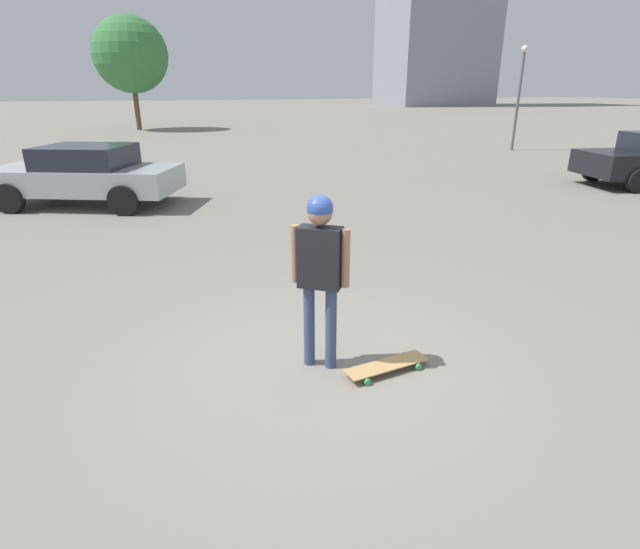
{
  "coord_description": "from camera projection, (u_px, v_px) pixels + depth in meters",
  "views": [
    {
      "loc": [
        -1.46,
        -4.26,
        2.7
      ],
      "look_at": [
        0.0,
        0.0,
        1.0
      ],
      "focal_mm": 28.0,
      "sensor_mm": 36.0,
      "label": 1
    }
  ],
  "objects": [
    {
      "name": "person",
      "position": [
        320.0,
        260.0,
        4.76
      ],
      "size": [
        0.49,
        0.4,
        1.77
      ],
      "rotation": [
        0.0,
        0.0,
        -0.61
      ],
      "color": "#38476B",
      "rests_on": "ground_plane"
    },
    {
      "name": "ground_plane",
      "position": [
        320.0,
        365.0,
        5.17
      ],
      "size": [
        220.0,
        220.0,
        0.0
      ],
      "primitive_type": "plane",
      "color": "gray"
    },
    {
      "name": "tree_distant",
      "position": [
        130.0,
        55.0,
        31.43
      ],
      "size": [
        4.64,
        4.64,
        6.9
      ],
      "color": "brown",
      "rests_on": "ground_plane"
    },
    {
      "name": "lamp_post",
      "position": [
        520.0,
        88.0,
        21.61
      ],
      "size": [
        0.28,
        0.28,
        4.33
      ],
      "color": "#59595E",
      "rests_on": "ground_plane"
    },
    {
      "name": "skateboard",
      "position": [
        387.0,
        365.0,
        5.02
      ],
      "size": [
        0.92,
        0.38,
        0.08
      ],
      "rotation": [
        0.0,
        0.0,
        3.28
      ],
      "color": "tan",
      "rests_on": "ground_plane"
    },
    {
      "name": "car_parked_near",
      "position": [
        86.0,
        174.0,
        11.86
      ],
      "size": [
        4.68,
        3.42,
        1.41
      ],
      "rotation": [
        0.0,
        0.0,
        2.74
      ],
      "color": "#ADB2B7",
      "rests_on": "ground_plane"
    }
  ]
}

